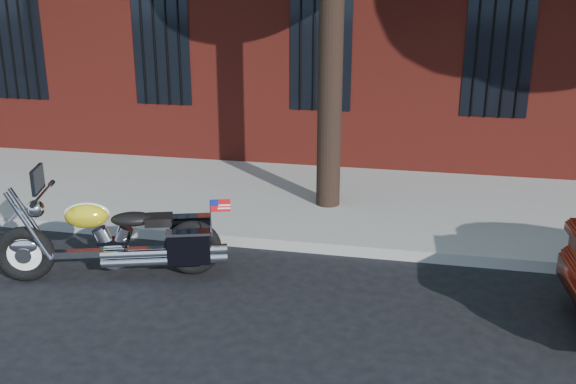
# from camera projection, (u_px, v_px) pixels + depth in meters

# --- Properties ---
(ground) EXTENTS (120.00, 120.00, 0.00)m
(ground) POSITION_uv_depth(u_px,v_px,m) (244.00, 293.00, 7.27)
(ground) COLOR black
(ground) RESTS_ON ground
(curb) EXTENTS (40.00, 0.16, 0.15)m
(curb) POSITION_uv_depth(u_px,v_px,m) (273.00, 242.00, 8.53)
(curb) COLOR gray
(curb) RESTS_ON ground
(sidewalk) EXTENTS (40.00, 3.60, 0.15)m
(sidewalk) POSITION_uv_depth(u_px,v_px,m) (300.00, 199.00, 10.28)
(sidewalk) COLOR gray
(sidewalk) RESTS_ON ground
(motorcycle) EXTENTS (2.73, 1.29, 1.38)m
(motorcycle) POSITION_uv_depth(u_px,v_px,m) (121.00, 241.00, 7.53)
(motorcycle) COLOR black
(motorcycle) RESTS_ON ground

